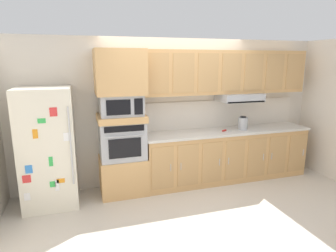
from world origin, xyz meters
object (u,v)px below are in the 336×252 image
at_px(built_in_oven, 122,139).
at_px(electric_kettle, 243,123).
at_px(microwave, 121,105).
at_px(refrigerator, 48,148).
at_px(screwdriver, 225,131).

xyz_separation_m(built_in_oven, electric_kettle, (2.16, -0.05, 0.13)).
bearing_deg(microwave, built_in_oven, 179.23).
relative_size(microwave, electric_kettle, 2.68).
bearing_deg(built_in_oven, microwave, -0.77).
distance_m(microwave, electric_kettle, 2.20).
distance_m(built_in_oven, electric_kettle, 2.16).
bearing_deg(built_in_oven, refrigerator, -176.45).
xyz_separation_m(built_in_oven, screwdriver, (1.78, -0.08, 0.03)).
height_order(built_in_oven, screwdriver, built_in_oven).
bearing_deg(refrigerator, screwdriver, -0.19).
bearing_deg(built_in_oven, electric_kettle, -1.26).
bearing_deg(built_in_oven, screwdriver, -2.48).
relative_size(refrigerator, microwave, 2.73).
bearing_deg(screwdriver, microwave, 177.52).
distance_m(screwdriver, electric_kettle, 0.39).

